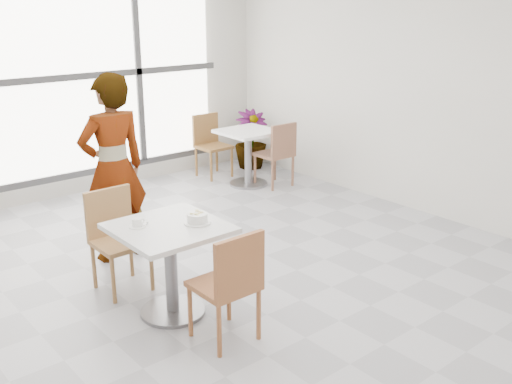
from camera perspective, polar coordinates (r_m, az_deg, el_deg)
floor at (r=5.11m, az=-2.19°, el=-9.89°), size 7.00×7.00×0.00m
wall_back at (r=7.65m, az=-18.94°, el=10.41°), size 6.00×0.00×6.00m
wall_right at (r=6.83m, az=18.22°, el=9.67°), size 0.00×7.00×7.00m
window at (r=7.59m, az=-18.76°, el=10.38°), size 4.60×0.07×2.52m
main_table at (r=4.66m, az=-8.28°, el=-5.86°), size 0.80×0.80×0.75m
chair_near at (r=4.24m, az=-2.48°, el=-8.53°), size 0.42×0.42×0.87m
chair_far at (r=5.20m, az=-13.41°, el=-3.84°), size 0.42×0.42×0.87m
oatmeal_bowl at (r=4.58m, az=-5.68°, el=-2.52°), size 0.21×0.21×0.10m
coffee_cup at (r=4.58m, az=-11.38°, el=-2.97°), size 0.16×0.13×0.07m
person at (r=5.68m, az=-13.64°, el=2.21°), size 0.66×0.44×1.79m
bg_table_right at (r=7.90m, az=-0.76°, el=4.11°), size 0.70×0.70×0.75m
bg_chair_right_near at (r=7.81m, az=2.15°, el=4.04°), size 0.42×0.42×0.87m
bg_chair_right_far at (r=8.37m, az=-4.45°, el=4.95°), size 0.42×0.42×0.87m
plant_right at (r=8.75m, az=-0.51°, el=5.11°), size 0.61×0.61×0.86m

